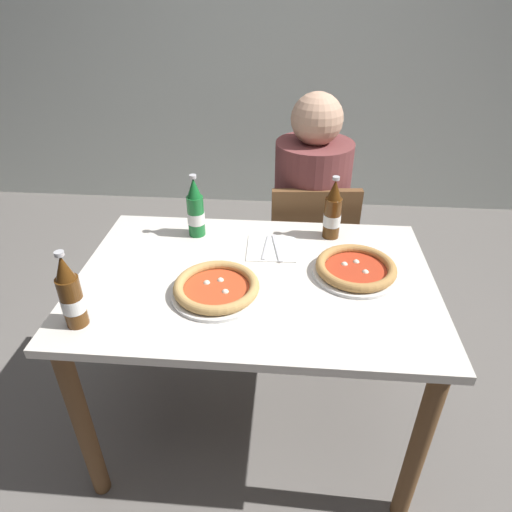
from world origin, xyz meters
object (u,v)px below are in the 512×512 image
object	(u,v)px
pizza_marinara_far	(217,288)
beer_bottle_right	(196,210)
napkin_with_cutlery	(272,248)
diner_seated	(309,227)
pizza_margherita_near	(356,269)
beer_bottle_left	(333,212)
chair_behind_table	(309,251)
dining_table_main	(255,303)
beer_bottle_center	(71,295)

from	to	relation	value
pizza_marinara_far	beer_bottle_right	xyz separation A→B (m)	(-0.13, 0.37, 0.08)
pizza_marinara_far	napkin_with_cutlery	bearing A→B (deg)	60.49
diner_seated	napkin_with_cutlery	bearing A→B (deg)	-108.27
diner_seated	pizza_margherita_near	world-z (taller)	diner_seated
beer_bottle_left	napkin_with_cutlery	distance (m)	0.27
pizza_marinara_far	beer_bottle_right	bearing A→B (deg)	109.94
chair_behind_table	pizza_marinara_far	xyz separation A→B (m)	(-0.32, -0.71, 0.29)
chair_behind_table	beer_bottle_left	bearing A→B (deg)	95.47
chair_behind_table	diner_seated	size ratio (longest dim) A/B	0.70
dining_table_main	beer_bottle_right	size ratio (longest dim) A/B	4.86
chair_behind_table	diner_seated	xyz separation A→B (m)	(-0.01, 0.05, 0.10)
pizza_marinara_far	napkin_with_cutlery	distance (m)	0.33
dining_table_main	beer_bottle_center	world-z (taller)	beer_bottle_center
dining_table_main	beer_bottle_right	distance (m)	0.43
pizza_margherita_near	beer_bottle_center	distance (m)	0.90
napkin_with_cutlery	pizza_marinara_far	bearing A→B (deg)	-119.51
pizza_marinara_far	beer_bottle_left	size ratio (longest dim) A/B	1.19
diner_seated	beer_bottle_center	xyz separation A→B (m)	(-0.70, -0.94, 0.27)
dining_table_main	beer_bottle_center	bearing A→B (deg)	-150.71
pizza_marinara_far	beer_bottle_center	distance (m)	0.43
dining_table_main	napkin_with_cutlery	world-z (taller)	napkin_with_cutlery
beer_bottle_left	beer_bottle_center	size ratio (longest dim) A/B	1.00
diner_seated	napkin_with_cutlery	xyz separation A→B (m)	(-0.16, -0.48, 0.17)
pizza_margherita_near	napkin_with_cutlery	distance (m)	0.32
beer_bottle_right	pizza_margherita_near	bearing A→B (deg)	-21.03
beer_bottle_right	beer_bottle_center	bearing A→B (deg)	-114.42
chair_behind_table	beer_bottle_center	distance (m)	1.20
beer_bottle_left	beer_bottle_right	xyz separation A→B (m)	(-0.52, -0.03, 0.00)
pizza_margherita_near	beer_bottle_left	xyz separation A→B (m)	(-0.07, 0.25, 0.08)
diner_seated	pizza_margherita_near	xyz separation A→B (m)	(0.13, -0.62, 0.19)
pizza_margherita_near	pizza_marinara_far	size ratio (longest dim) A/B	0.99
diner_seated	beer_bottle_left	xyz separation A→B (m)	(0.06, -0.37, 0.27)
beer_bottle_left	beer_bottle_right	distance (m)	0.52
dining_table_main	pizza_marinara_far	world-z (taller)	pizza_marinara_far
beer_bottle_left	napkin_with_cutlery	xyz separation A→B (m)	(-0.22, -0.11, -0.10)
diner_seated	pizza_margherita_near	bearing A→B (deg)	-77.81
beer_bottle_center	beer_bottle_right	xyz separation A→B (m)	(0.25, 0.55, 0.00)
pizza_marinara_far	beer_bottle_right	distance (m)	0.40
pizza_margherita_near	beer_bottle_left	distance (m)	0.27
chair_behind_table	beer_bottle_center	size ratio (longest dim) A/B	3.44
pizza_margherita_near	napkin_with_cutlery	xyz separation A→B (m)	(-0.29, 0.14, -0.02)
beer_bottle_left	napkin_with_cutlery	size ratio (longest dim) A/B	1.30
beer_bottle_left	beer_bottle_right	world-z (taller)	same
beer_bottle_left	napkin_with_cutlery	world-z (taller)	beer_bottle_left
chair_behind_table	diner_seated	world-z (taller)	diner_seated
pizza_margherita_near	beer_bottle_center	xyz separation A→B (m)	(-0.84, -0.32, 0.08)
pizza_marinara_far	beer_bottle_right	size ratio (longest dim) A/B	1.19
diner_seated	pizza_marinara_far	xyz separation A→B (m)	(-0.32, -0.76, 0.19)
beer_bottle_right	napkin_with_cutlery	size ratio (longest dim) A/B	1.30
beer_bottle_left	chair_behind_table	bearing A→B (deg)	100.40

